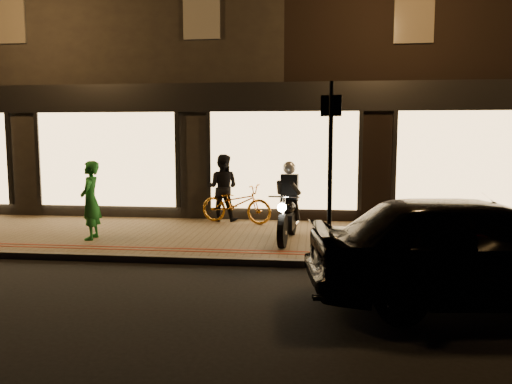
# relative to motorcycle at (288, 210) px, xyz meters

# --- Properties ---
(ground) EXTENTS (90.00, 90.00, 0.00)m
(ground) POSITION_rel_motorcycle_xyz_m (-0.25, -1.63, -0.73)
(ground) COLOR black
(ground) RESTS_ON ground
(sidewalk) EXTENTS (50.00, 4.00, 0.12)m
(sidewalk) POSITION_rel_motorcycle_xyz_m (-0.25, 0.37, -0.67)
(sidewalk) COLOR brown
(sidewalk) RESTS_ON ground
(kerb_stone) EXTENTS (50.00, 0.14, 0.12)m
(kerb_stone) POSITION_rel_motorcycle_xyz_m (-0.25, -1.58, -0.67)
(kerb_stone) COLOR #59544C
(kerb_stone) RESTS_ON ground
(red_kerb_lines) EXTENTS (50.00, 0.26, 0.01)m
(red_kerb_lines) POSITION_rel_motorcycle_xyz_m (-0.25, -1.08, -0.61)
(red_kerb_lines) COLOR maroon
(red_kerb_lines) RESTS_ON sidewalk
(building_row) EXTENTS (48.00, 10.11, 8.50)m
(building_row) POSITION_rel_motorcycle_xyz_m (-0.25, 7.36, 3.51)
(building_row) COLOR black
(building_row) RESTS_ON ground
(motorcycle) EXTENTS (0.61, 1.94, 1.59)m
(motorcycle) POSITION_rel_motorcycle_xyz_m (0.00, 0.00, 0.00)
(motorcycle) COLOR black
(motorcycle) RESTS_ON sidewalk
(sign_post) EXTENTS (0.35, 0.10, 3.00)m
(sign_post) POSITION_rel_motorcycle_xyz_m (0.78, -1.38, 1.06)
(sign_post) COLOR black
(sign_post) RESTS_ON sidewalk
(bicycle_gold) EXTENTS (1.90, 1.07, 0.94)m
(bicycle_gold) POSITION_rel_motorcycle_xyz_m (-1.34, 1.86, -0.14)
(bicycle_gold) COLOR orange
(bicycle_gold) RESTS_ON sidewalk
(person_green) EXTENTS (0.46, 0.63, 1.60)m
(person_green) POSITION_rel_motorcycle_xyz_m (-3.99, -0.34, 0.18)
(person_green) COLOR #217C2F
(person_green) RESTS_ON sidewalk
(person_dark) EXTENTS (0.86, 0.70, 1.65)m
(person_dark) POSITION_rel_motorcycle_xyz_m (-1.73, 2.15, 0.21)
(person_dark) COLOR black
(person_dark) RESTS_ON sidewalk
(parked_car) EXTENTS (4.57, 2.30, 1.49)m
(parked_car) POSITION_rel_motorcycle_xyz_m (2.62, -3.16, 0.01)
(parked_car) COLOR black
(parked_car) RESTS_ON ground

